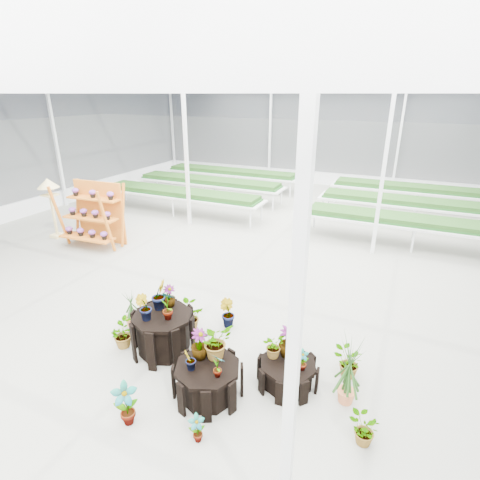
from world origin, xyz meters
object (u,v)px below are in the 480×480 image
at_px(plinth_low, 287,373).
at_px(bird_table, 52,208).
at_px(plinth_tall, 164,333).
at_px(plinth_mid, 208,381).
at_px(shelf_rack, 91,216).

relative_size(plinth_low, bird_table, 0.49).
height_order(plinth_tall, plinth_low, plinth_tall).
height_order(plinth_tall, plinth_mid, plinth_tall).
xyz_separation_m(plinth_tall, shelf_rack, (-4.71, 3.19, 0.56)).
relative_size(plinth_tall, plinth_mid, 1.06).
distance_m(plinth_mid, plinth_low, 1.22).
bearing_deg(shelf_rack, plinth_tall, -38.08).
relative_size(plinth_tall, plinth_low, 1.18).
height_order(plinth_low, shelf_rack, shelf_rack).
distance_m(plinth_tall, shelf_rack, 5.71).
xyz_separation_m(plinth_low, bird_table, (-8.53, 3.15, 0.72)).
xyz_separation_m(plinth_low, shelf_rack, (-6.91, 3.09, 0.72)).
bearing_deg(plinth_mid, shelf_rack, 147.34).
xyz_separation_m(plinth_tall, plinth_low, (2.20, 0.10, -0.16)).
bearing_deg(plinth_low, bird_table, 159.75).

